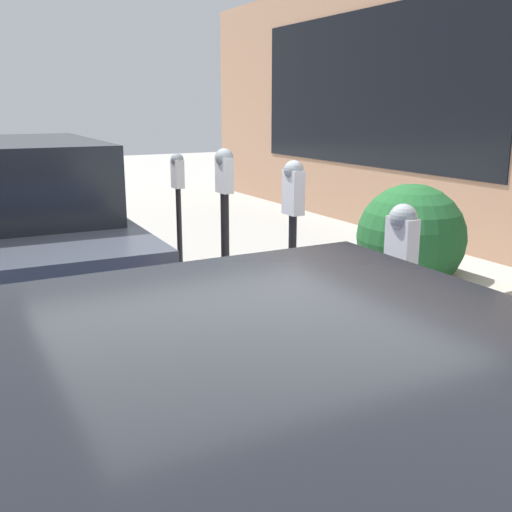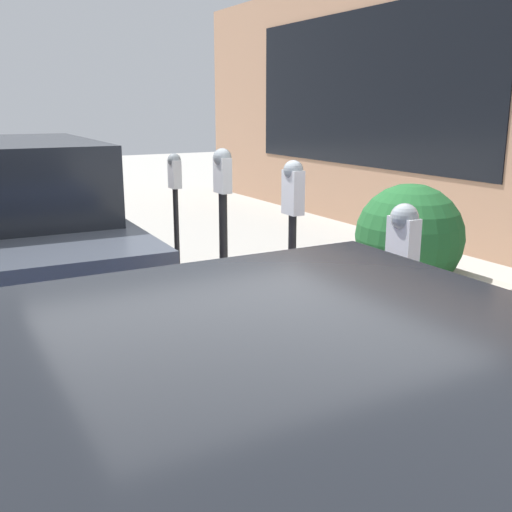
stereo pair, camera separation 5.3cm
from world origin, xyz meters
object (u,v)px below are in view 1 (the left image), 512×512
object	(u,v)px
parking_meter_second	(400,266)
planter_box	(408,279)
parked_car_middle	(0,225)
parking_meter_middle	(293,225)
parking_meter_fourth	(225,209)
parking_meter_farthest	(178,194)

from	to	relation	value
parking_meter_second	planter_box	distance (m)	1.50
parked_car_middle	planter_box	bearing A→B (deg)	-130.08
parking_meter_middle	parked_car_middle	xyz separation A→B (m)	(2.50, 1.65, -0.27)
planter_box	parked_car_middle	distance (m)	3.73
parking_meter_fourth	parked_car_middle	distance (m)	2.19
parking_meter_farthest	parking_meter_middle	bearing A→B (deg)	179.54
parking_meter_fourth	planter_box	world-z (taller)	parking_meter_fourth
parking_meter_middle	parking_meter_farthest	bearing A→B (deg)	-0.46
parking_meter_middle	parking_meter_fourth	world-z (taller)	parking_meter_fourth
parking_meter_farthest	parked_car_middle	size ratio (longest dim) A/B	0.31
parking_meter_middle	planter_box	bearing A→B (deg)	-90.21
parking_meter_fourth	parked_car_middle	size ratio (longest dim) A/B	0.34
parking_meter_middle	planter_box	xyz separation A→B (m)	(-0.00, -1.10, -0.54)
parking_meter_second	parking_meter_middle	bearing A→B (deg)	4.59
parking_meter_farthest	planter_box	size ratio (longest dim) A/B	0.99
parking_meter_middle	planter_box	world-z (taller)	parking_meter_middle
planter_box	parking_meter_farthest	bearing A→B (deg)	25.92
parking_meter_second	parking_meter_farthest	distance (m)	3.23
planter_box	parking_meter_fourth	bearing A→B (deg)	45.33
parking_meter_second	parking_meter_fourth	xyz separation A→B (m)	(2.09, 0.08, 0.02)
parking_meter_middle	parking_meter_fourth	size ratio (longest dim) A/B	0.99
parking_meter_second	parked_car_middle	xyz separation A→B (m)	(3.51, 1.73, -0.21)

